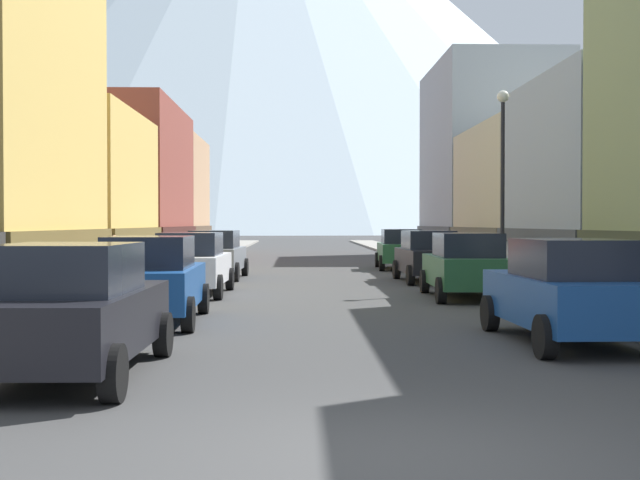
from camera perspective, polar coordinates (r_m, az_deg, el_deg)
ground_plane at (r=7.54m, az=4.80°, el=-14.60°), size 400.00×400.00×0.00m
sidewalk_left at (r=42.60m, az=-8.93°, el=-1.51°), size 2.50×100.00×0.15m
sidewalk_right at (r=42.84m, az=7.90°, el=-1.49°), size 2.50×100.00×0.15m
storefront_left_2 at (r=37.04m, az=-18.39°, el=2.93°), size 8.30×10.29×6.71m
storefront_left_3 at (r=49.13m, az=-14.89°, el=3.61°), size 9.48×13.31×8.67m
storefront_left_4 at (r=60.62m, az=-12.60°, el=2.85°), size 10.05×10.06×8.01m
storefront_right_2 at (r=31.40m, az=20.48°, el=3.61°), size 7.23×9.57×7.12m
storefront_right_3 at (r=41.04m, az=15.93°, el=2.69°), size 8.36×10.28×6.59m
storefront_right_4 at (r=52.02m, az=11.52°, el=5.08°), size 7.19×11.88×11.62m
car_left_0 at (r=11.58m, az=-16.60°, el=-4.57°), size 2.11×4.42×1.78m
car_left_1 at (r=17.49m, az=-11.44°, el=-2.62°), size 2.15×4.44×1.78m
car_left_2 at (r=24.09m, az=-8.72°, el=-1.58°), size 2.12×4.43×1.78m
car_left_3 at (r=30.95m, az=-7.14°, el=-0.97°), size 2.21×4.47×1.78m
car_right_0 at (r=14.81m, az=16.59°, el=-3.33°), size 2.14×4.44×1.78m
car_right_1 at (r=23.10m, az=9.93°, el=-1.70°), size 2.17×4.45×1.78m
car_right_2 at (r=29.38m, az=7.44°, el=-1.09°), size 2.14×4.44×1.78m
car_right_3 at (r=37.35m, az=5.50°, el=-0.60°), size 2.22×4.47×1.78m
potted_plant_1 at (r=25.50m, az=-15.65°, el=-2.23°), size 0.46×0.46×0.83m
pedestrian_1 at (r=25.72m, az=-13.80°, el=-1.54°), size 0.36×0.36×1.54m
streetlamp_right at (r=25.72m, az=12.33°, el=5.46°), size 0.36×0.36×5.86m
mountain_backdrop at (r=274.37m, az=-4.45°, el=13.97°), size 265.46×265.46×125.80m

